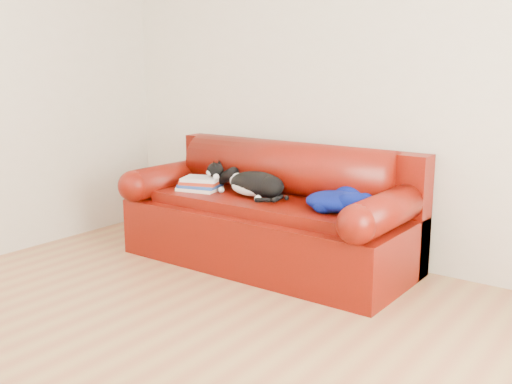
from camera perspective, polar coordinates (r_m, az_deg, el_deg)
ground at (r=3.10m, az=-7.86°, el=-15.68°), size 4.50×4.50×0.00m
room_shell at (r=2.68m, az=-6.69°, el=16.85°), size 4.52×4.02×2.61m
sofa_base at (r=4.38m, az=1.12°, el=-3.84°), size 2.10×0.90×0.50m
sofa_back at (r=4.50m, az=2.92°, el=0.58°), size 2.10×1.01×0.88m
book_stack at (r=4.56m, az=-5.30°, el=0.78°), size 0.34×0.30×0.10m
cat at (r=4.31m, az=-0.06°, el=0.70°), size 0.62×0.32×0.23m
blanket at (r=3.95m, az=7.87°, el=-0.80°), size 0.52×0.42×0.15m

